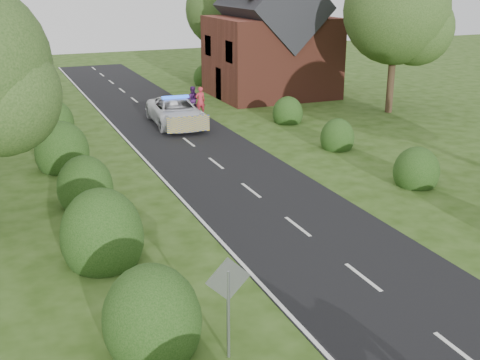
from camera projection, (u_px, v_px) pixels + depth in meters
name	position (u px, v px, depth m)	size (l,w,h in m)	color
ground	(461.00, 354.00, 13.91)	(120.00, 120.00, 0.00)	#26420F
road	(224.00, 170.00, 26.97)	(6.00, 70.00, 0.02)	black
road_markings	(206.00, 188.00, 24.57)	(4.96, 70.00, 0.01)	white
hedgerow_left	(88.00, 198.00, 21.45)	(2.75, 50.41, 3.00)	#14350D
hedgerow_right	(398.00, 164.00, 25.92)	(2.10, 45.78, 2.10)	#14350D
tree_right_b	(402.00, 16.00, 36.26)	(6.56, 6.40, 9.40)	#332316
tree_right_c	(227.00, 13.00, 48.55)	(6.15, 6.00, 8.58)	#332316
road_sign	(228.00, 293.00, 13.27)	(1.06, 0.08, 2.53)	gray
house	(271.00, 42.00, 42.30)	(8.00, 7.40, 9.17)	brown
police_van	(176.00, 112.00, 34.67)	(2.97, 5.85, 1.72)	silver
pedestrian_red	(200.00, 101.00, 37.26)	(0.64, 0.42, 1.74)	#BE2938
pedestrian_purple	(192.00, 99.00, 37.85)	(0.81, 0.63, 1.67)	#411A57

